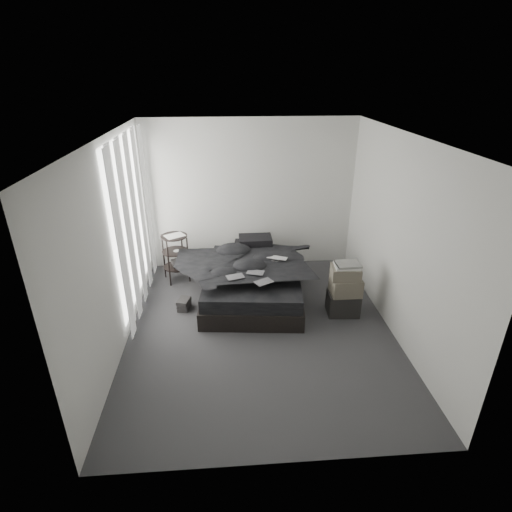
{
  "coord_description": "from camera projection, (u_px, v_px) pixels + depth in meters",
  "views": [
    {
      "loc": [
        -0.41,
        -4.58,
        3.28
      ],
      "look_at": [
        0.0,
        0.8,
        0.75
      ],
      "focal_mm": 28.0,
      "sensor_mm": 36.0,
      "label": 1
    }
  ],
  "objects": [
    {
      "name": "comic_c",
      "position": [
        264.0,
        277.0,
        5.46
      ],
      "size": [
        0.29,
        0.26,
        0.01
      ],
      "primitive_type": "cube",
      "rotation": [
        0.0,
        0.0,
        0.51
      ],
      "color": "black",
      "rests_on": "duvet"
    },
    {
      "name": "ceiling",
      "position": [
        261.0,
        137.0,
        4.46
      ],
      "size": [
        3.6,
        4.2,
        0.01
      ],
      "primitive_type": "cube",
      "color": "white",
      "rests_on": "ground"
    },
    {
      "name": "comic_b",
      "position": [
        255.0,
        268.0,
        5.72
      ],
      "size": [
        0.28,
        0.23,
        0.01
      ],
      "primitive_type": "cube",
      "rotation": [
        0.0,
        0.0,
        -0.31
      ],
      "color": "black",
      "rests_on": "duvet"
    },
    {
      "name": "bed",
      "position": [
        253.0,
        289.0,
        6.3
      ],
      "size": [
        1.65,
        2.07,
        0.26
      ],
      "primitive_type": "cube",
      "rotation": [
        0.0,
        0.0,
        -0.1
      ],
      "color": "black",
      "rests_on": "floor"
    },
    {
      "name": "pillow_upper",
      "position": [
        255.0,
        240.0,
        6.74
      ],
      "size": [
        0.55,
        0.38,
        0.12
      ],
      "primitive_type": "cube",
      "rotation": [
        0.0,
        0.0,
        0.01
      ],
      "color": "black",
      "rests_on": "pillow_lower"
    },
    {
      "name": "floor_books",
      "position": [
        184.0,
        304.0,
        5.99
      ],
      "size": [
        0.22,
        0.26,
        0.16
      ],
      "primitive_type": "cube",
      "rotation": [
        0.0,
        0.0,
        -0.28
      ],
      "color": "black",
      "rests_on": "floor"
    },
    {
      "name": "papers",
      "position": [
        175.0,
        236.0,
        6.53
      ],
      "size": [
        0.38,
        0.36,
        0.02
      ],
      "primitive_type": "cube",
      "rotation": [
        0.0,
        0.0,
        0.55
      ],
      "color": "white",
      "rests_on": "side_stand"
    },
    {
      "name": "box_mid",
      "position": [
        346.0,
        286.0,
        5.73
      ],
      "size": [
        0.42,
        0.34,
        0.25
      ],
      "primitive_type": "cube",
      "rotation": [
        0.0,
        0.0,
        0.01
      ],
      "color": "#5C5649",
      "rests_on": "box_lower"
    },
    {
      "name": "wall_front",
      "position": [
        284.0,
        349.0,
        3.11
      ],
      "size": [
        3.6,
        0.01,
        2.6
      ],
      "primitive_type": "cube",
      "color": "silver",
      "rests_on": "ground"
    },
    {
      "name": "window_left",
      "position": [
        131.0,
        219.0,
        5.68
      ],
      "size": [
        0.02,
        2.0,
        2.3
      ],
      "primitive_type": "cube",
      "color": "white",
      "rests_on": "wall_left"
    },
    {
      "name": "pillow_lower",
      "position": [
        252.0,
        247.0,
        6.81
      ],
      "size": [
        0.62,
        0.45,
        0.13
      ],
      "primitive_type": "cube",
      "rotation": [
        0.0,
        0.0,
        -0.1
      ],
      "color": "black",
      "rests_on": "mattress"
    },
    {
      "name": "box_lower",
      "position": [
        343.0,
        303.0,
        5.86
      ],
      "size": [
        0.47,
        0.38,
        0.33
      ],
      "primitive_type": "cube",
      "rotation": [
        0.0,
        0.0,
        -0.06
      ],
      "color": "black",
      "rests_on": "floor"
    },
    {
      "name": "art_book_white",
      "position": [
        347.0,
        266.0,
        5.6
      ],
      "size": [
        0.36,
        0.29,
        0.03
      ],
      "primitive_type": "cube",
      "rotation": [
        0.0,
        0.0,
        -0.06
      ],
      "color": "silver",
      "rests_on": "box_upper"
    },
    {
      "name": "floor",
      "position": [
        260.0,
        329.0,
        5.56
      ],
      "size": [
        3.6,
        4.2,
        0.01
      ],
      "primitive_type": "cube",
      "color": "#353538",
      "rests_on": "ground"
    },
    {
      "name": "wall_back",
      "position": [
        250.0,
        196.0,
        6.9
      ],
      "size": [
        3.6,
        0.01,
        2.6
      ],
      "primitive_type": "cube",
      "color": "silver",
      "rests_on": "ground"
    },
    {
      "name": "curtain_left",
      "position": [
        135.0,
        223.0,
        5.71
      ],
      "size": [
        0.06,
        2.12,
        2.48
      ],
      "primitive_type": "cube",
      "color": "white",
      "rests_on": "wall_left"
    },
    {
      "name": "duvet",
      "position": [
        253.0,
        265.0,
        6.07
      ],
      "size": [
        1.59,
        1.79,
        0.23
      ],
      "primitive_type": "imported",
      "rotation": [
        0.0,
        0.0,
        -0.1
      ],
      "color": "black",
      "rests_on": "mattress"
    },
    {
      "name": "side_stand",
      "position": [
        176.0,
        258.0,
        6.71
      ],
      "size": [
        0.56,
        0.56,
        0.8
      ],
      "primitive_type": "cylinder",
      "rotation": [
        0.0,
        0.0,
        0.38
      ],
      "color": "black",
      "rests_on": "floor"
    },
    {
      "name": "art_book_snake",
      "position": [
        348.0,
        264.0,
        5.58
      ],
      "size": [
        0.34,
        0.28,
        0.03
      ],
      "primitive_type": "cube",
      "rotation": [
        0.0,
        0.0,
        0.04
      ],
      "color": "silver",
      "rests_on": "art_book_white"
    },
    {
      "name": "wall_right",
      "position": [
        400.0,
        239.0,
        5.13
      ],
      "size": [
        0.01,
        4.2,
        2.6
      ],
      "primitive_type": "cube",
      "color": "silver",
      "rests_on": "ground"
    },
    {
      "name": "wall_left",
      "position": [
        115.0,
        248.0,
        4.89
      ],
      "size": [
        0.01,
        4.2,
        2.6
      ],
      "primitive_type": "cube",
      "color": "silver",
      "rests_on": "ground"
    },
    {
      "name": "mattress",
      "position": [
        253.0,
        276.0,
        6.2
      ],
      "size": [
        1.59,
        2.01,
        0.21
      ],
      "primitive_type": "cube",
      "rotation": [
        0.0,
        0.0,
        -0.1
      ],
      "color": "black",
      "rests_on": "bed"
    },
    {
      "name": "box_upper",
      "position": [
        346.0,
        272.0,
        5.65
      ],
      "size": [
        0.43,
        0.37,
        0.18
      ],
      "primitive_type": "cube",
      "rotation": [
        0.0,
        0.0,
        -0.11
      ],
      "color": "#5C5649",
      "rests_on": "box_mid"
    },
    {
      "name": "laptop",
      "position": [
        276.0,
        255.0,
        6.09
      ],
      "size": [
        0.36,
        0.31,
        0.02
      ],
      "primitive_type": "imported",
      "rotation": [
        0.0,
        0.0,
        -0.41
      ],
      "color": "silver",
      "rests_on": "duvet"
    },
    {
      "name": "comic_a",
      "position": [
        235.0,
        272.0,
        5.6
      ],
      "size": [
        0.28,
        0.22,
        0.01
      ],
      "primitive_type": "cube",
      "rotation": [
        0.0,
        0.0,
        0.28
      ],
      "color": "black",
      "rests_on": "duvet"
    }
  ]
}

